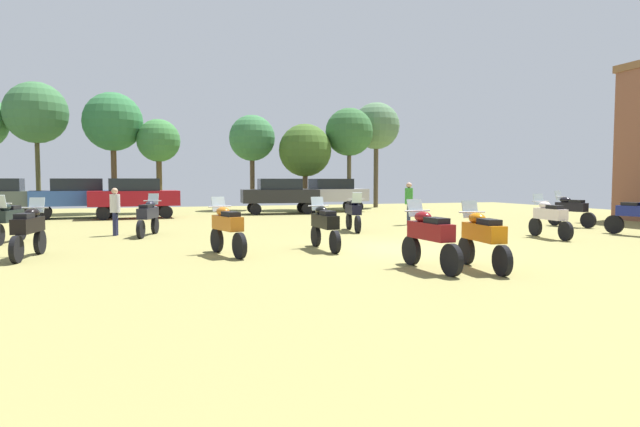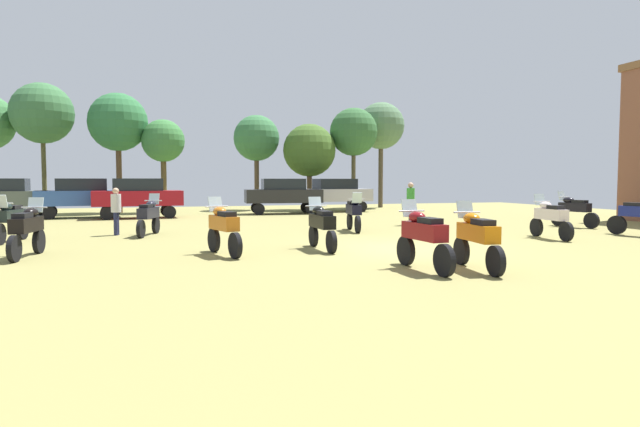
# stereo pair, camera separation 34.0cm
# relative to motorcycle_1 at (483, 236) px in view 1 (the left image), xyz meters

# --- Properties ---
(ground_plane) EXTENTS (44.00, 52.00, 0.02)m
(ground_plane) POSITION_rel_motorcycle_1_xyz_m (-0.18, 3.83, -0.73)
(ground_plane) COLOR olive
(motorcycle_1) EXTENTS (0.63, 2.20, 1.46)m
(motorcycle_1) POSITION_rel_motorcycle_1_xyz_m (0.00, 0.00, 0.00)
(motorcycle_1) COLOR black
(motorcycle_1) RESTS_ON ground
(motorcycle_2) EXTENTS (0.84, 2.16, 1.45)m
(motorcycle_2) POSITION_rel_motorcycle_1_xyz_m (-6.81, 9.44, -0.01)
(motorcycle_2) COLOR black
(motorcycle_2) RESTS_ON ground
(motorcycle_3) EXTENTS (0.62, 2.20, 1.44)m
(motorcycle_3) POSITION_rel_motorcycle_1_xyz_m (-2.19, 4.16, -0.01)
(motorcycle_3) COLOR black
(motorcycle_3) RESTS_ON ground
(motorcycle_4) EXTENTS (0.62, 2.21, 1.46)m
(motorcycle_4) POSITION_rel_motorcycle_1_xyz_m (5.81, 4.65, -0.00)
(motorcycle_4) COLOR black
(motorcycle_4) RESTS_ON ground
(motorcycle_5) EXTENTS (0.77, 2.06, 1.48)m
(motorcycle_5) POSITION_rel_motorcycle_1_xyz_m (-4.90, 3.87, 0.01)
(motorcycle_5) COLOR black
(motorcycle_5) RESTS_ON ground
(motorcycle_6) EXTENTS (0.72, 2.13, 1.47)m
(motorcycle_6) POSITION_rel_motorcycle_1_xyz_m (9.77, 7.97, 0.00)
(motorcycle_6) COLOR black
(motorcycle_6) RESTS_ON ground
(motorcycle_8) EXTENTS (0.67, 2.18, 1.48)m
(motorcycle_8) POSITION_rel_motorcycle_1_xyz_m (0.52, 8.89, 0.01)
(motorcycle_8) COLOR black
(motorcycle_8) RESTS_ON ground
(motorcycle_9) EXTENTS (0.62, 2.23, 1.50)m
(motorcycle_9) POSITION_rel_motorcycle_1_xyz_m (-1.12, 0.29, 0.02)
(motorcycle_9) COLOR black
(motorcycle_9) RESTS_ON ground
(motorcycle_10) EXTENTS (0.66, 2.19, 1.48)m
(motorcycle_10) POSITION_rel_motorcycle_1_xyz_m (-9.60, 4.85, 0.01)
(motorcycle_10) COLOR black
(motorcycle_10) RESTS_ON ground
(motorcycle_11) EXTENTS (0.71, 2.17, 1.49)m
(motorcycle_11) POSITION_rel_motorcycle_1_xyz_m (-10.85, 8.59, 0.01)
(motorcycle_11) COLOR black
(motorcycle_11) RESTS_ON ground
(motorcycle_13) EXTENTS (0.82, 2.18, 1.50)m
(motorcycle_13) POSITION_rel_motorcycle_1_xyz_m (9.29, 4.36, 0.02)
(motorcycle_13) COLOR black
(motorcycle_13) RESTS_ON ground
(car_1) EXTENTS (4.50, 2.36, 2.00)m
(car_1) POSITION_rel_motorcycle_1_xyz_m (-10.24, 19.73, 0.45)
(car_1) COLOR black
(car_1) RESTS_ON ground
(car_2) EXTENTS (4.43, 2.13, 2.00)m
(car_2) POSITION_rel_motorcycle_1_xyz_m (0.33, 19.85, 0.45)
(car_2) COLOR black
(car_2) RESTS_ON ground
(car_4) EXTENTS (4.40, 2.05, 2.00)m
(car_4) POSITION_rel_motorcycle_1_xyz_m (3.75, 20.84, 0.45)
(car_4) COLOR black
(car_4) RESTS_ON ground
(car_5) EXTENTS (4.43, 2.14, 2.00)m
(car_5) POSITION_rel_motorcycle_1_xyz_m (-7.48, 18.54, 0.45)
(car_5) COLOR black
(car_5) RESTS_ON ground
(person_1) EXTENTS (0.40, 0.40, 1.65)m
(person_1) POSITION_rel_motorcycle_1_xyz_m (-7.90, 9.95, 0.24)
(person_1) COLOR #22264A
(person_1) RESTS_ON ground
(person_2) EXTENTS (0.47, 0.47, 1.82)m
(person_2) POSITION_rel_motorcycle_1_xyz_m (3.83, 10.82, 0.35)
(person_2) COLOR #272E46
(person_2) RESTS_ON ground
(tree_1) EXTENTS (3.40, 3.40, 5.54)m
(tree_1) POSITION_rel_motorcycle_1_xyz_m (2.91, 23.52, 3.11)
(tree_1) COLOR brown
(tree_1) RESTS_ON ground
(tree_3) EXTENTS (3.15, 3.15, 6.67)m
(tree_3) POSITION_rel_motorcycle_1_xyz_m (5.91, 23.40, 4.34)
(tree_3) COLOR #4E452D
(tree_3) RESTS_ON ground
(tree_4) EXTENTS (3.25, 3.25, 7.33)m
(tree_4) POSITION_rel_motorcycle_1_xyz_m (8.48, 24.84, 4.94)
(tree_4) COLOR #4C4131
(tree_4) RESTS_ON ground
(tree_5) EXTENTS (2.96, 2.96, 6.11)m
(tree_5) POSITION_rel_motorcycle_1_xyz_m (-0.35, 24.59, 3.88)
(tree_5) COLOR brown
(tree_5) RESTS_ON ground
(tree_6) EXTENTS (3.44, 3.44, 7.43)m
(tree_6) POSITION_rel_motorcycle_1_xyz_m (-12.73, 24.03, 4.97)
(tree_6) COLOR #4E4A29
(tree_6) RESTS_ON ground
(tree_7) EXTENTS (3.39, 3.39, 7.01)m
(tree_7) POSITION_rel_motorcycle_1_xyz_m (-8.68, 23.75, 4.56)
(tree_7) COLOR brown
(tree_7) RESTS_ON ground
(tree_8) EXTENTS (2.50, 2.50, 5.50)m
(tree_8) POSITION_rel_motorcycle_1_xyz_m (-6.16, 23.19, 3.47)
(tree_8) COLOR brown
(tree_8) RESTS_ON ground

